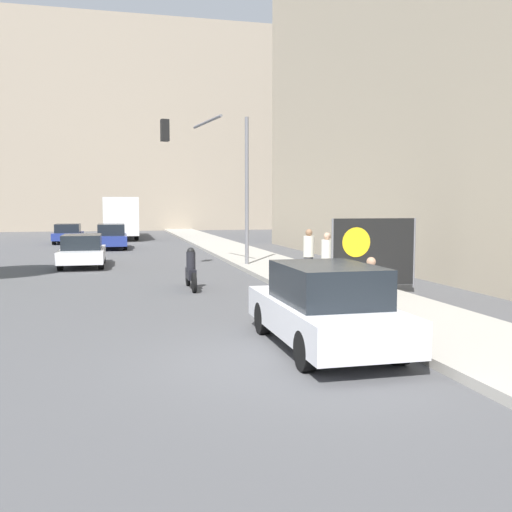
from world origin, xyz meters
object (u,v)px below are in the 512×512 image
at_px(traffic_light_pole, 218,164).
at_px(car_on_road_nearest, 83,250).
at_px(protest_banner, 373,252).
at_px(car_on_road_distant, 68,234).
at_px(city_bus_on_road, 121,215).
at_px(pedestrian_behind, 309,256).
at_px(jogger_on_sidewalk, 327,260).
at_px(motorcycle_on_road, 191,271).
at_px(seated_protester, 371,281).
at_px(parked_car_curbside, 325,307).
at_px(car_on_road_midblock, 111,236).

height_order(traffic_light_pole, car_on_road_nearest, traffic_light_pole).
bearing_deg(traffic_light_pole, protest_banner, -67.37).
distance_m(car_on_road_distant, city_bus_on_road, 7.17).
xyz_separation_m(pedestrian_behind, city_bus_on_road, (-5.60, 31.00, 0.85)).
xyz_separation_m(jogger_on_sidewalk, car_on_road_nearest, (-7.45, 9.77, -0.30)).
height_order(jogger_on_sidewalk, traffic_light_pole, traffic_light_pole).
xyz_separation_m(traffic_light_pole, car_on_road_distant, (-7.42, 18.82, -3.60)).
distance_m(car_on_road_nearest, motorcycle_on_road, 8.70).
xyz_separation_m(jogger_on_sidewalk, car_on_road_distant, (-9.37, 26.19, -0.30)).
distance_m(protest_banner, traffic_light_pole, 8.95).
distance_m(seated_protester, protest_banner, 3.41).
height_order(traffic_light_pole, city_bus_on_road, traffic_light_pole).
xyz_separation_m(city_bus_on_road, motorcycle_on_road, (1.96, -30.36, -1.32)).
height_order(seated_protester, parked_car_curbside, parked_car_curbside).
bearing_deg(pedestrian_behind, traffic_light_pole, -66.77).
height_order(car_on_road_midblock, motorcycle_on_road, car_on_road_midblock).
bearing_deg(traffic_light_pole, car_on_road_midblock, 108.98).
bearing_deg(city_bus_on_road, jogger_on_sidewalk, -79.92).
height_order(pedestrian_behind, parked_car_curbside, pedestrian_behind).
relative_size(jogger_on_sidewalk, city_bus_on_road, 0.14).
bearing_deg(protest_banner, seated_protester, -115.85).
xyz_separation_m(car_on_road_nearest, motorcycle_on_road, (3.68, -7.88, -0.14)).
bearing_deg(car_on_road_distant, pedestrian_behind, -69.68).
bearing_deg(motorcycle_on_road, car_on_road_distant, 102.98).
relative_size(car_on_road_distant, city_bus_on_road, 0.36).
bearing_deg(car_on_road_midblock, parked_car_curbside, -81.32).
distance_m(traffic_light_pole, car_on_road_nearest, 7.00).
distance_m(pedestrian_behind, motorcycle_on_road, 3.72).
height_order(parked_car_curbside, motorcycle_on_road, parked_car_curbside).
xyz_separation_m(car_on_road_distant, city_bus_on_road, (3.64, 6.06, 1.18)).
height_order(parked_car_curbside, car_on_road_distant, parked_car_curbside).
bearing_deg(seated_protester, protest_banner, 55.63).
bearing_deg(city_bus_on_road, car_on_road_midblock, -92.97).
bearing_deg(protest_banner, traffic_light_pole, 112.63).
relative_size(parked_car_curbside, motorcycle_on_road, 2.03).
bearing_deg(car_on_road_midblock, pedestrian_behind, -71.80).
relative_size(jogger_on_sidewalk, car_on_road_nearest, 0.35).
bearing_deg(seated_protester, car_on_road_distant, 98.70).
distance_m(seated_protester, jogger_on_sidewalk, 3.45).
relative_size(car_on_road_nearest, car_on_road_midblock, 0.99).
bearing_deg(pedestrian_behind, jogger_on_sidewalk, 102.85).
distance_m(city_bus_on_road, motorcycle_on_road, 30.46).
relative_size(jogger_on_sidewalk, car_on_road_midblock, 0.35).
bearing_deg(city_bus_on_road, protest_banner, -77.87).
distance_m(car_on_road_midblock, car_on_road_distant, 6.72).
height_order(parked_car_curbside, car_on_road_nearest, parked_car_curbside).
xyz_separation_m(protest_banner, city_bus_on_road, (-7.02, 32.65, 0.63)).
xyz_separation_m(parked_car_curbside, car_on_road_midblock, (-4.01, 26.28, -0.01)).
height_order(seated_protester, protest_banner, protest_banner).
bearing_deg(city_bus_on_road, car_on_road_distant, -120.98).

